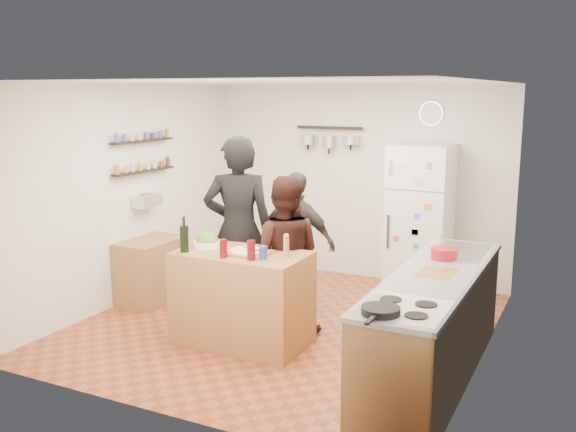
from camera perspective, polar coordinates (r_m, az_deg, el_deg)
The scene contains 26 objects.
room_shell at distance 6.84m, azimuth 1.08°, elevation 1.24°, with size 4.20×4.20×4.20m.
prep_island at distance 6.24m, azimuth -4.09°, elevation -7.30°, with size 1.25×0.72×0.91m, color olive.
pizza_board at distance 6.05m, azimuth -3.59°, elevation -3.28°, with size 0.42×0.34×0.02m, color brown.
pizza at distance 6.05m, azimuth -3.59°, elevation -3.11°, with size 0.34×0.34×0.02m, color beige.
salad_bowl at distance 6.37m, azimuth -7.18°, elevation -2.48°, with size 0.27×0.27×0.05m, color white.
wine_bottle at distance 6.17m, azimuth -9.21°, elevation -2.01°, with size 0.08×0.08×0.25m, color black.
wine_glass_near at distance 5.92m, azimuth -5.76°, elevation -2.90°, with size 0.07×0.07×0.17m, color #5B070B.
wine_glass_far at distance 5.82m, azimuth -3.29°, elevation -3.05°, with size 0.08×0.08×0.18m, color #530715.
pepper_mill at distance 5.92m, azimuth -0.16°, elevation -2.82°, with size 0.05×0.05×0.17m, color #A27043.
salt_canister at distance 5.85m, azimuth -2.22°, elevation -3.26°, with size 0.07×0.07×0.12m, color #1C309C.
person_left at distance 6.69m, azimuth -4.43°, elevation -1.28°, with size 0.72×0.47×1.98m, color black.
person_center at distance 6.41m, azimuth -0.39°, elevation -3.53°, with size 0.78×0.61×1.61m, color black.
person_back at distance 7.02m, azimuth 0.79°, elevation -2.42°, with size 0.92×0.38×1.56m, color #2B2826.
counter_run at distance 5.64m, azimuth 12.79°, elevation -9.62°, with size 0.63×2.63×0.90m, color #9E7042.
stove_top at distance 4.62m, azimuth 10.19°, elevation -8.15°, with size 0.60×0.62×0.02m, color white.
skillet at distance 4.46m, azimuth 8.24°, elevation -8.31°, with size 0.27×0.27×0.05m, color black.
sink at distance 6.30m, azimuth 14.83°, elevation -3.11°, with size 0.50×0.80×0.03m, color silver.
cutting_board at distance 5.54m, azimuth 13.10°, elevation -5.02°, with size 0.30×0.40×0.02m, color olive.
red_bowl at distance 5.98m, azimuth 13.73°, elevation -3.26°, with size 0.24×0.24×0.10m, color maroon.
fridge at distance 7.85m, azimuth 11.65°, elevation -0.32°, with size 0.70×0.68×1.80m, color white.
wall_clock at distance 8.03m, azimuth 12.62°, elevation 8.89°, with size 0.30×0.30×0.03m, color silver.
spice_shelf_lower at distance 7.68m, azimuth -12.70°, elevation 3.92°, with size 0.12×1.00×0.03m, color black.
spice_shelf_upper at distance 7.64m, azimuth -12.81°, elevation 6.53°, with size 0.12×1.00×0.03m, color black.
produce_basket at distance 7.71m, azimuth -12.41°, elevation 1.33°, with size 0.18×0.35×0.14m, color silver.
side_table at distance 7.65m, azimuth -12.02°, elevation -4.75°, with size 0.50×0.80×0.73m, color #A27544.
pot_rack at distance 8.37m, azimuth 3.69°, elevation 7.83°, with size 0.90×0.04×0.04m, color black.
Camera 1 is at (2.89, -5.71, 2.42)m, focal length 40.00 mm.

